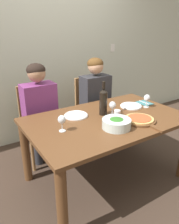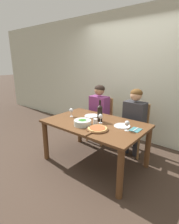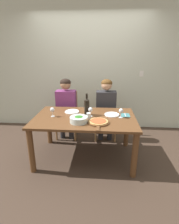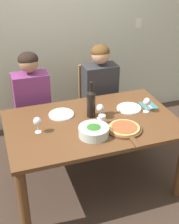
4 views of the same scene
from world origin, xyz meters
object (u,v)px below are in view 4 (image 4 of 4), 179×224
Objects in this scene: chair_right at (97,101)px; wine_glass_centre at (100,109)px; wine_glass_right at (147,102)px; wine_bottle at (91,103)px; fork_on_napkin at (148,105)px; person_man at (100,87)px; dinner_plate_right at (129,108)px; person_woman at (32,96)px; water_tumbler at (102,120)px; dinner_plate_left at (61,114)px; broccoli_bowl at (94,131)px; wine_glass_left at (37,122)px; pizza_on_board at (125,129)px; chair_left at (32,111)px.

wine_glass_centre is at bearing -108.05° from chair_right.
wine_glass_centre is (-0.47, 0.02, 0.00)m from wine_glass_right.
wine_bottle reaches higher than chair_right.
wine_glass_centre is 0.57m from fork_on_napkin.
person_man reaches higher than dinner_plate_right.
person_woman is 1.00× the size of person_man.
chair_right is 0.80m from fork_on_napkin.
wine_glass_centre is at bearing 78.71° from water_tumbler.
wine_glass_centre is (0.53, -0.67, 0.10)m from person_woman.
dinner_plate_left is 0.89m from fork_on_napkin.
wine_glass_right is 0.17m from fork_on_napkin.
wine_bottle is 0.35m from broccoli_bowl.
wine_glass_left is 1.62× the size of water_tumbler.
wine_glass_right is (0.80, -0.20, 0.10)m from dinner_plate_left.
person_woman is 1.05m from dinner_plate_right.
wine_bottle is 0.55m from wine_glass_left.
person_man is at bearing 82.51° from pizza_on_board.
pizza_on_board reaches higher than dinner_plate_right.
chair_right reaches higher than pizza_on_board.
person_man is 2.66× the size of pizza_on_board.
water_tumbler is at bearing -75.65° from wine_bottle.
wine_glass_right reaches higher than dinner_plate_left.
chair_left is 9.97× the size of water_tumbler.
person_woman reaches higher than chair_left.
wine_glass_right is 1.62× the size of water_tumbler.
wine_glass_centre is at bearing -51.72° from person_woman.
wine_glass_left and wine_glass_right have the same top height.
chair_right is 1.09m from pizza_on_board.
wine_glass_right is 0.50m from water_tumbler.
wine_glass_right reaches higher than dinner_plate_right.
person_man is at bearing 66.22° from broccoli_bowl.
wine_glass_left is at bearing -139.66° from person_man.
wine_glass_centre is (0.53, -0.79, 0.34)m from chair_left.
wine_bottle is 1.44× the size of dinner_plate_right.
chair_left is 0.77× the size of person_woman.
person_woman is at bearing 84.76° from wine_glass_left.
fork_on_napkin is at bearing -28.32° from person_woman.
dinner_plate_left and dinner_plate_right have the same top height.
chair_left is 0.93m from wine_bottle.
dinner_plate_right is (0.09, -0.70, 0.24)m from chair_right.
water_tumbler is at bearing -42.85° from dinner_plate_left.
person_man is (0.00, -0.11, 0.23)m from chair_right.
dinner_plate_left is 0.64m from pizza_on_board.
fork_on_napkin is at bearing 52.26° from wine_glass_right.
chair_left is 2.64× the size of wine_bottle.
pizza_on_board is (0.46, -0.45, 0.01)m from dinner_plate_left.
fork_on_napkin is (0.22, 0.00, -0.01)m from dinner_plate_right.
wine_glass_centre is at bearing -165.93° from dinner_plate_right.
person_man is 1.12m from wine_glass_left.
chair_left reaches higher than wine_glass_centre.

